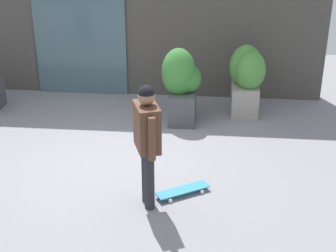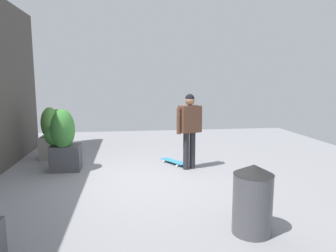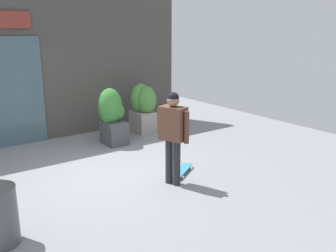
{
  "view_description": "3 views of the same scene",
  "coord_description": "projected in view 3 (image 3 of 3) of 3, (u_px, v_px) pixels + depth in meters",
  "views": [
    {
      "loc": [
        1.51,
        -6.59,
        3.65
      ],
      "look_at": [
        0.94,
        -0.7,
        0.93
      ],
      "focal_mm": 53.45,
      "sensor_mm": 36.0,
      "label": 1
    },
    {
      "loc": [
        -5.64,
        0.19,
        1.92
      ],
      "look_at": [
        0.94,
        -0.7,
        0.93
      ],
      "focal_mm": 32.44,
      "sensor_mm": 36.0,
      "label": 2
    },
    {
      "loc": [
        -2.89,
        -6.0,
        2.7
      ],
      "look_at": [
        0.94,
        -0.7,
        0.93
      ],
      "focal_mm": 39.45,
      "sensor_mm": 36.0,
      "label": 3
    }
  ],
  "objects": [
    {
      "name": "building_facade",
      "position": [
        46.0,
        64.0,
        8.82
      ],
      "size": [
        7.21,
        0.31,
        3.71
      ],
      "color": "#4C4742",
      "rests_on": "ground_plane"
    },
    {
      "name": "ground_plane",
      "position": [
        107.0,
        173.0,
        7.04
      ],
      "size": [
        12.0,
        12.0,
        0.0
      ],
      "primitive_type": "plane",
      "color": "gray"
    },
    {
      "name": "skateboard",
      "position": [
        182.0,
        170.0,
        7.0
      ],
      "size": [
        0.74,
        0.56,
        0.08
      ],
      "rotation": [
        0.0,
        0.0,
        0.56
      ],
      "color": "teal",
      "rests_on": "ground_plane"
    },
    {
      "name": "planter_box_right",
      "position": [
        112.0,
        115.0,
        8.63
      ],
      "size": [
        0.69,
        0.74,
        1.34
      ],
      "color": "#47474C",
      "rests_on": "ground_plane"
    },
    {
      "name": "skateboarder",
      "position": [
        173.0,
        129.0,
        6.29
      ],
      "size": [
        0.4,
        0.6,
        1.65
      ],
      "rotation": [
        0.0,
        0.0,
        0.35
      ],
      "color": "#28282D",
      "rests_on": "ground_plane"
    },
    {
      "name": "planter_box_left",
      "position": [
        143.0,
        106.0,
        9.62
      ],
      "size": [
        0.63,
        0.66,
        1.28
      ],
      "color": "gray",
      "rests_on": "ground_plane"
    }
  ]
}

